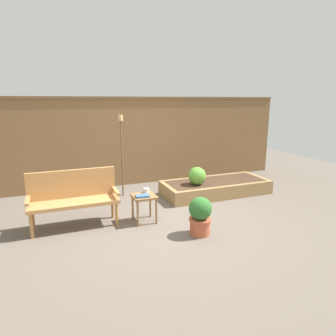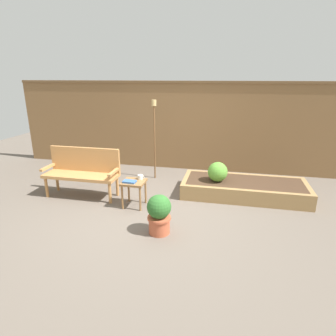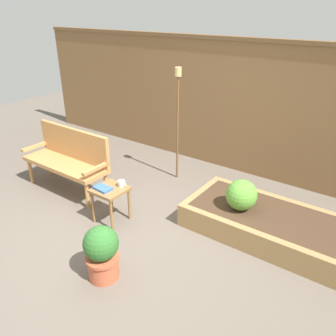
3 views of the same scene
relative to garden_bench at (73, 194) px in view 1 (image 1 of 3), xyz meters
The scene contains 10 objects.
ground_plane 1.66m from the garden_bench, 18.02° to the right, with size 14.00×14.00×0.00m, color #60564C.
fence_back 2.64m from the garden_bench, 54.81° to the left, with size 8.40×0.14×2.16m.
garden_bench is the anchor object (origin of this frame).
side_table 1.19m from the garden_bench, 14.47° to the right, with size 0.40×0.40×0.48m.
cup_on_table 1.24m from the garden_bench, ahead, with size 0.13×0.10×0.08m.
book_on_table 1.15m from the garden_bench, 18.65° to the right, with size 0.23×0.15×0.03m, color #38609E.
potted_boxwood 2.13m from the garden_bench, 31.37° to the right, with size 0.36×0.36×0.61m.
raised_planter_bed 3.19m from the garden_bench, 11.30° to the left, with size 2.40×1.00×0.30m.
shrub_near_bench 2.63m from the garden_bench, 11.33° to the left, with size 0.38×0.38×0.38m.
tiki_torch 1.80m from the garden_bench, 48.10° to the left, with size 0.10×0.10×1.78m.
Camera 1 is at (-1.75, -4.46, 2.09)m, focal length 31.54 mm.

